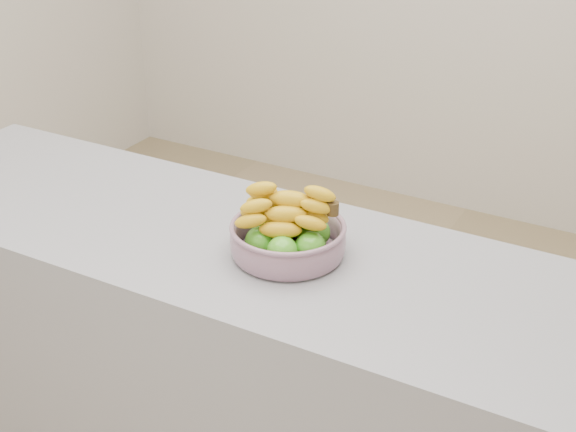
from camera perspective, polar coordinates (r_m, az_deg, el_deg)
counter at (r=2.19m, az=-4.35°, el=-11.72°), size 2.00×0.60×0.90m
fruit_bowl at (r=1.83m, az=-0.01°, el=-1.36°), size 0.27×0.27×0.16m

